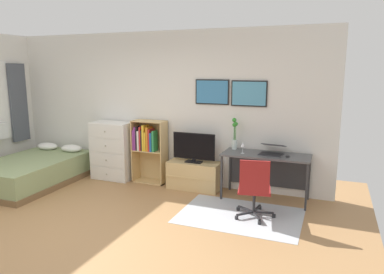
{
  "coord_description": "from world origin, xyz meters",
  "views": [
    {
      "loc": [
        2.95,
        -3.38,
        2.05
      ],
      "look_at": [
        1.01,
        1.5,
        1.05
      ],
      "focal_mm": 33.55,
      "sensor_mm": 36.0,
      "label": 1
    }
  ],
  "objects_px": {
    "dresser": "(113,151)",
    "office_chair": "(254,187)",
    "television": "(194,148)",
    "bamboo_vase": "(235,135)",
    "bed": "(32,171)",
    "desk": "(267,162)",
    "computer_mouse": "(288,156)",
    "tv_stand": "(194,175)",
    "bookshelf": "(148,145)",
    "laptop": "(272,150)",
    "wine_glass": "(243,145)"
  },
  "relations": [
    {
      "from": "bed",
      "to": "computer_mouse",
      "type": "xyz_separation_m",
      "value": [
        4.4,
        0.68,
        0.52
      ]
    },
    {
      "from": "desk",
      "to": "television",
      "type": "bearing_deg",
      "value": -178.93
    },
    {
      "from": "bed",
      "to": "dresser",
      "type": "relative_size",
      "value": 1.93
    },
    {
      "from": "bookshelf",
      "to": "bamboo_vase",
      "type": "distance_m",
      "value": 1.63
    },
    {
      "from": "desk",
      "to": "bamboo_vase",
      "type": "distance_m",
      "value": 0.68
    },
    {
      "from": "television",
      "to": "wine_glass",
      "type": "xyz_separation_m",
      "value": [
        0.88,
        -0.14,
        0.15
      ]
    },
    {
      "from": "dresser",
      "to": "bookshelf",
      "type": "bearing_deg",
      "value": 4.79
    },
    {
      "from": "dresser",
      "to": "office_chair",
      "type": "bearing_deg",
      "value": -16.96
    },
    {
      "from": "tv_stand",
      "to": "computer_mouse",
      "type": "bearing_deg",
      "value": -5.09
    },
    {
      "from": "wine_glass",
      "to": "dresser",
      "type": "bearing_deg",
      "value": 176.71
    },
    {
      "from": "bed",
      "to": "wine_glass",
      "type": "bearing_deg",
      "value": 8.04
    },
    {
      "from": "television",
      "to": "bamboo_vase",
      "type": "height_order",
      "value": "bamboo_vase"
    },
    {
      "from": "office_chair",
      "to": "bamboo_vase",
      "type": "bearing_deg",
      "value": 108.7
    },
    {
      "from": "dresser",
      "to": "bed",
      "type": "bearing_deg",
      "value": -145.97
    },
    {
      "from": "tv_stand",
      "to": "office_chair",
      "type": "height_order",
      "value": "office_chair"
    },
    {
      "from": "desk",
      "to": "bamboo_vase",
      "type": "height_order",
      "value": "bamboo_vase"
    },
    {
      "from": "bed",
      "to": "wine_glass",
      "type": "xyz_separation_m",
      "value": [
        3.71,
        0.66,
        0.64
      ]
    },
    {
      "from": "bookshelf",
      "to": "laptop",
      "type": "xyz_separation_m",
      "value": [
        2.24,
        -0.06,
        0.12
      ]
    },
    {
      "from": "laptop",
      "to": "bamboo_vase",
      "type": "distance_m",
      "value": 0.67
    },
    {
      "from": "bamboo_vase",
      "to": "laptop",
      "type": "bearing_deg",
      "value": -9.02
    },
    {
      "from": "tv_stand",
      "to": "bamboo_vase",
      "type": "distance_m",
      "value": 1.01
    },
    {
      "from": "bookshelf",
      "to": "desk",
      "type": "distance_m",
      "value": 2.16
    },
    {
      "from": "bed",
      "to": "computer_mouse",
      "type": "relative_size",
      "value": 20.05
    },
    {
      "from": "laptop",
      "to": "bamboo_vase",
      "type": "height_order",
      "value": "bamboo_vase"
    },
    {
      "from": "tv_stand",
      "to": "laptop",
      "type": "bearing_deg",
      "value": -0.58
    },
    {
      "from": "desk",
      "to": "wine_glass",
      "type": "xyz_separation_m",
      "value": [
        -0.36,
        -0.16,
        0.27
      ]
    },
    {
      "from": "laptop",
      "to": "wine_glass",
      "type": "height_order",
      "value": "wine_glass"
    },
    {
      "from": "office_chair",
      "to": "laptop",
      "type": "relative_size",
      "value": 2.05
    },
    {
      "from": "computer_mouse",
      "to": "bookshelf",
      "type": "bearing_deg",
      "value": 175.76
    },
    {
      "from": "dresser",
      "to": "wine_glass",
      "type": "bearing_deg",
      "value": -3.29
    },
    {
      "from": "bamboo_vase",
      "to": "dresser",
      "type": "bearing_deg",
      "value": -177.45
    },
    {
      "from": "tv_stand",
      "to": "bamboo_vase",
      "type": "relative_size",
      "value": 1.72
    },
    {
      "from": "television",
      "to": "desk",
      "type": "relative_size",
      "value": 0.56
    },
    {
      "from": "computer_mouse",
      "to": "bamboo_vase",
      "type": "distance_m",
      "value": 0.95
    },
    {
      "from": "dresser",
      "to": "laptop",
      "type": "xyz_separation_m",
      "value": [
        2.96,
        0.0,
        0.26
      ]
    },
    {
      "from": "office_chair",
      "to": "desk",
      "type": "bearing_deg",
      "value": 79.1
    },
    {
      "from": "bamboo_vase",
      "to": "wine_glass",
      "type": "distance_m",
      "value": 0.34
    },
    {
      "from": "television",
      "to": "bed",
      "type": "bearing_deg",
      "value": -164.29
    },
    {
      "from": "office_chair",
      "to": "computer_mouse",
      "type": "bearing_deg",
      "value": 55.03
    },
    {
      "from": "desk",
      "to": "wine_glass",
      "type": "relative_size",
      "value": 7.49
    },
    {
      "from": "television",
      "to": "office_chair",
      "type": "height_order",
      "value": "television"
    },
    {
      "from": "laptop",
      "to": "wine_glass",
      "type": "relative_size",
      "value": 2.33
    },
    {
      "from": "bed",
      "to": "dresser",
      "type": "xyz_separation_m",
      "value": [
        1.19,
        0.8,
        0.31
      ]
    },
    {
      "from": "tv_stand",
      "to": "bookshelf",
      "type": "bearing_deg",
      "value": 177.21
    },
    {
      "from": "tv_stand",
      "to": "bamboo_vase",
      "type": "bearing_deg",
      "value": 7.4
    },
    {
      "from": "laptop",
      "to": "wine_glass",
      "type": "xyz_separation_m",
      "value": [
        -0.44,
        -0.15,
        0.07
      ]
    },
    {
      "from": "office_chair",
      "to": "computer_mouse",
      "type": "height_order",
      "value": "office_chair"
    },
    {
      "from": "bookshelf",
      "to": "wine_glass",
      "type": "distance_m",
      "value": 1.82
    },
    {
      "from": "tv_stand",
      "to": "television",
      "type": "distance_m",
      "value": 0.49
    },
    {
      "from": "bed",
      "to": "laptop",
      "type": "distance_m",
      "value": 4.26
    }
  ]
}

